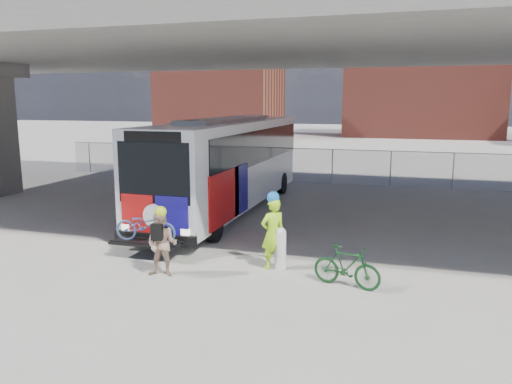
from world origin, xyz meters
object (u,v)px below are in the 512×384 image
at_px(cyclist_hivis, 273,232).
at_px(bike_parked, 347,266).
at_px(bus, 228,158).
at_px(cyclist_tan, 162,243).
at_px(bollard, 280,247).

relative_size(cyclist_hivis, bike_parked, 1.23).
xyz_separation_m(bus, bike_parked, (5.60, -7.11, -1.61)).
bearing_deg(bus, cyclist_tan, -81.91).
bearing_deg(bus, bike_parked, -51.79).
relative_size(bus, bollard, 11.54).
xyz_separation_m(bollard, cyclist_hivis, (-0.21, 0.00, 0.39)).
bearing_deg(bollard, bike_parked, -23.55).
distance_m(bollard, bike_parked, 1.98).
bearing_deg(bollard, cyclist_hivis, 180.00).
height_order(cyclist_hivis, cyclist_tan, cyclist_hivis).
bearing_deg(bollard, cyclist_tan, -152.63).
height_order(bollard, cyclist_hivis, cyclist_hivis).
bearing_deg(cyclist_hivis, bus, -104.67).
xyz_separation_m(bus, cyclist_tan, (1.10, -7.71, -1.26)).
xyz_separation_m(bollard, bike_parked, (1.81, -0.79, -0.10)).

